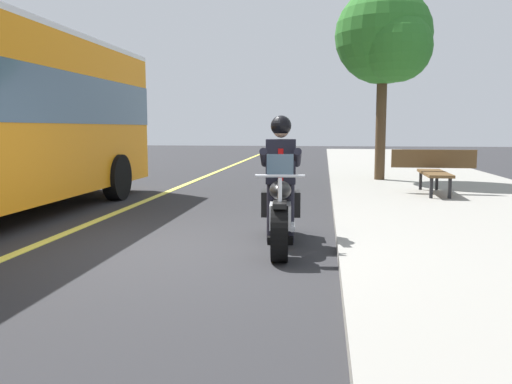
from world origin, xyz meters
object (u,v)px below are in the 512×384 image
Objects in this scene: motorcycle_main at (281,212)px; rider_main at (281,168)px; bench_sidewalk at (434,168)px; street_tree_curbside at (387,39)px.

rider_main is at bearing -175.06° from motorcycle_main.
bench_sidewalk is (-4.89, 2.95, 0.26)m from motorcycle_main.
motorcycle_main is 0.43× the size of street_tree_curbside.
rider_main is 0.96× the size of bench_sidewalk.
bench_sidewalk is (-4.71, 2.97, -0.32)m from rider_main.
rider_main reaches higher than motorcycle_main.
rider_main is at bearing -32.22° from bench_sidewalk.
street_tree_curbside is (-2.91, -0.77, 3.22)m from bench_sidewalk.
motorcycle_main is 8.82m from street_tree_curbside.
motorcycle_main is at bearing 4.94° from rider_main.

